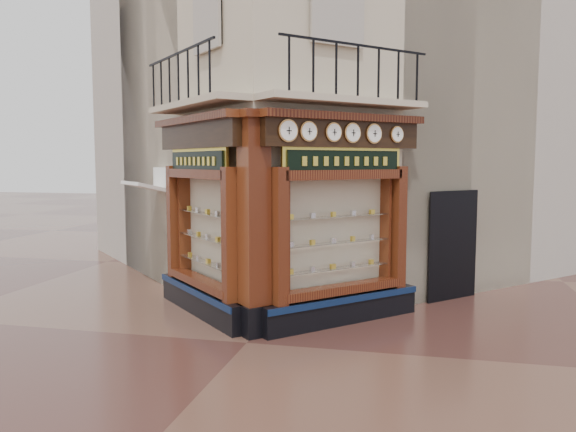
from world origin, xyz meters
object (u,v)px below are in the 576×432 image
(clock_a, at_px, (288,131))
(clock_c, at_px, (334,132))
(clock_d, at_px, (352,133))
(clock_f, at_px, (397,134))
(corner_pilaster, at_px, (254,227))
(clock_b, at_px, (309,131))
(clock_e, at_px, (374,134))
(signboard_right, at_px, (345,161))
(signboard_left, at_px, (197,161))
(awning, at_px, (149,290))

(clock_a, height_order, clock_c, clock_a)
(clock_d, height_order, clock_f, clock_d)
(corner_pilaster, xyz_separation_m, clock_f, (2.38, 1.78, 1.67))
(clock_a, bearing_deg, clock_b, 0.00)
(clock_c, distance_m, clock_e, 0.95)
(corner_pilaster, height_order, signboard_right, corner_pilaster)
(clock_b, height_order, clock_f, clock_b)
(clock_e, bearing_deg, clock_c, -180.00)
(clock_c, relative_size, clock_f, 1.09)
(clock_e, bearing_deg, signboard_left, 140.85)
(clock_b, distance_m, clock_f, 2.08)
(corner_pilaster, xyz_separation_m, signboard_right, (1.46, 1.01, 1.15))
(clock_c, relative_size, awning, 0.25)
(clock_f, xyz_separation_m, signboard_right, (-0.92, -0.77, -0.52))
(corner_pilaster, relative_size, awning, 2.84)
(signboard_left, height_order, signboard_right, signboard_right)
(clock_d, bearing_deg, clock_f, 0.00)
(signboard_left, bearing_deg, signboard_right, -135.00)
(clock_d, bearing_deg, clock_c, -180.00)
(corner_pilaster, bearing_deg, clock_e, -10.26)
(clock_b, bearing_deg, clock_d, 0.00)
(clock_c, bearing_deg, clock_e, 0.00)
(clock_d, xyz_separation_m, signboard_right, (-0.14, 0.01, -0.52))
(clock_b, xyz_separation_m, signboard_right, (0.55, 0.71, -0.52))
(corner_pilaster, xyz_separation_m, clock_e, (1.97, 1.37, 1.67))
(signboard_left, bearing_deg, awning, 3.96)
(clock_a, bearing_deg, clock_e, 0.00)
(signboard_right, bearing_deg, clock_a, -175.19)
(clock_b, distance_m, clock_c, 0.54)
(clock_a, xyz_separation_m, awning, (-4.08, 2.75, -3.62))
(signboard_left, bearing_deg, clock_b, -151.57)
(corner_pilaster, relative_size, clock_b, 11.15)
(clock_a, bearing_deg, corner_pilaster, 135.65)
(signboard_left, bearing_deg, clock_c, -141.63)
(clock_a, xyz_separation_m, signboard_right, (0.85, 1.01, -0.52))
(corner_pilaster, relative_size, clock_a, 10.20)
(clock_e, bearing_deg, signboard_right, 169.69)
(clock_c, height_order, clock_f, clock_c)
(clock_b, height_order, signboard_left, clock_b)
(clock_d, bearing_deg, signboard_left, 134.75)
(corner_pilaster, bearing_deg, clock_f, -8.25)
(clock_d, relative_size, clock_f, 1.16)
(clock_c, distance_m, signboard_right, 0.63)
(corner_pilaster, height_order, clock_d, corner_pilaster)
(corner_pilaster, bearing_deg, clock_b, -26.35)
(clock_c, xyz_separation_m, signboard_left, (-2.76, 0.32, -0.52))
(clock_d, bearing_deg, signboard_right, 129.58)
(clock_a, relative_size, clock_f, 1.22)
(clock_e, xyz_separation_m, signboard_left, (-3.43, -0.35, -0.52))
(clock_b, bearing_deg, signboard_right, 7.10)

